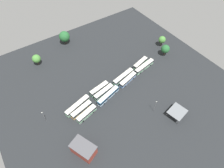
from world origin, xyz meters
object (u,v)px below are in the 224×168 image
Objects in this scene: bus_row3_slot0 at (144,67)px; maintenance_shelter at (177,112)px; bus_row0_slot1 at (81,110)px; tree_west_edge at (64,36)px; bus_row1_slot0 at (108,96)px; tree_northeast at (36,59)px; bus_row0_slot0 at (87,114)px; bus_row3_slot1 at (140,63)px; depot_building at (84,149)px; bus_row2_slot1 at (123,77)px; bus_row1_slot2 at (99,89)px; bus_row1_slot1 at (104,92)px; tree_north_edge at (165,49)px; bus_row0_slot2 at (77,106)px; tree_south_edge at (162,40)px; lamp_post_by_building at (44,116)px; lamp_post_mid_lot at (155,106)px; bus_row2_slot0 at (128,80)px.

bus_row3_slot0 is 35.39m from maintenance_shelter.
bus_row3_slot0 is at bearing 7.04° from bus_row0_slot1.
tree_west_edge reaches higher than maintenance_shelter.
tree_northeast is (-21.87, 46.29, 2.92)m from bus_row1_slot0.
bus_row0_slot0 is 1.01× the size of bus_row3_slot1.
depot_building is (-55.57, -24.81, 1.21)m from bus_row3_slot0.
bus_row1_slot2 is at bearing 179.02° from bus_row2_slot1.
tree_west_edge is at bearing 87.71° from bus_row1_slot1.
bus_row1_slot0 is 16.15m from bus_row2_slot1.
bus_row2_slot1 is at bearing -47.35° from tree_northeast.
bus_row1_slot1 is at bearing 11.53° from bus_row0_slot1.
bus_row0_slot2 is at bearing -175.81° from tree_north_edge.
tree_north_edge reaches higher than bus_row3_slot1.
tree_north_edge is at bearing -27.92° from tree_northeast.
bus_row0_slot2 is 2.04× the size of tree_northeast.
bus_row1_slot1 and bus_row3_slot1 have the same top height.
tree_north_edge is (50.93, 1.68, 3.19)m from bus_row1_slot2.
bus_row0_slot0 is 15.98m from bus_row1_slot1.
bus_row3_slot0 is (15.60, -0.45, 0.00)m from bus_row2_slot1.
bus_row0_slot0 is at bearing 56.93° from depot_building.
bus_row3_slot0 is at bearing 11.27° from bus_row1_slot0.
tree_north_edge is at bearing -3.58° from bus_row3_slot1.
bus_row1_slot2 is 1.63× the size of tree_south_edge.
bus_row1_slot1 is at bearing -168.69° from bus_row3_slot1.
bus_row1_slot1 is 31.54m from bus_row3_slot1.
bus_row1_slot1 and bus_row1_slot2 have the same top height.
tree_northeast reaches higher than depot_building.
tree_northeast is 0.79× the size of tree_west_edge.
bus_row3_slot0 is 1.20× the size of depot_building.
bus_row1_slot2 is 32.06m from lamp_post_by_building.
tree_northeast is at bearing 132.65° from bus_row2_slot1.
bus_row3_slot1 is 33.83m from lamp_post_mid_lot.
bus_row1_slot2 is at bearing 124.02° from maintenance_shelter.
bus_row3_slot0 is 66.01m from tree_northeast.
bus_row0_slot2 is 1.00× the size of bus_row1_slot0.
bus_row1_slot1 and bus_row2_slot0 have the same top height.
bus_row0_slot2 is at bearing -177.01° from bus_row3_slot0.
lamp_post_mid_lot is 1.16× the size of tree_northeast.
tree_west_edge is (-48.06, 47.33, 0.64)m from tree_north_edge.
bus_row3_slot0 is 3.60m from bus_row3_slot1.
bus_row1_slot1 is 33.17m from depot_building.
tree_west_edge is at bearing 105.16° from bus_row2_slot0.
tree_northeast is (-52.20, 36.64, 2.92)m from bus_row3_slot1.
bus_row2_slot0 is 1.02× the size of depot_building.
bus_row0_slot1 is at bearing 104.62° from bus_row0_slot0.
bus_row3_slot0 is 1.76× the size of lamp_post_mid_lot.
maintenance_shelter is at bearing -78.17° from bus_row2_slot0.
bus_row0_slot1 is 37.18m from lamp_post_mid_lot.
bus_row1_slot0 is 1.62× the size of tree_west_edge.
bus_row1_slot0 is 1.19× the size of depot_building.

